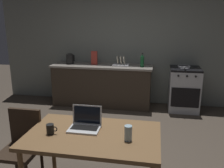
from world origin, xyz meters
name	(u,v)px	position (x,y,z in m)	size (l,w,h in m)	color
ground_plane	(105,157)	(0.00, 0.00, 0.00)	(12.00, 12.00, 0.00)	#473D33
back_wall	(141,44)	(0.30, 2.43, 1.32)	(6.40, 0.10, 2.65)	gray
kitchen_counter	(102,85)	(-0.51, 2.08, 0.45)	(2.16, 0.64, 0.90)	#382D23
stove_oven	(184,89)	(1.23, 2.08, 0.45)	(0.60, 0.62, 0.90)	#B7BABF
dining_table	(93,140)	(0.04, -0.77, 0.67)	(1.34, 0.83, 0.74)	brown
chair	(22,143)	(-0.81, -0.68, 0.50)	(0.40, 0.40, 0.88)	#2D2116
laptop	(85,124)	(-0.07, -0.67, 0.79)	(0.32, 0.24, 0.23)	silver
electric_kettle	(70,59)	(-1.22, 2.08, 1.00)	(0.19, 0.17, 0.23)	black
bottle	(142,60)	(0.35, 2.03, 1.03)	(0.08, 0.08, 0.28)	#19592D
frying_pan	(184,67)	(1.19, 2.05, 0.92)	(0.26, 0.43, 0.05)	gray
coffee_mug	(50,129)	(-0.37, -0.85, 0.80)	(0.11, 0.08, 0.10)	black
drinking_glass	(128,133)	(0.41, -0.84, 0.82)	(0.07, 0.07, 0.15)	#99B7C6
cereal_box	(94,58)	(-0.68, 2.10, 1.04)	(0.13, 0.05, 0.29)	#B2382D
dish_rack	(121,63)	(-0.09, 2.08, 0.94)	(0.34, 0.26, 0.21)	silver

